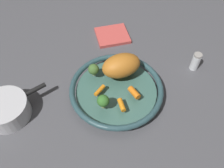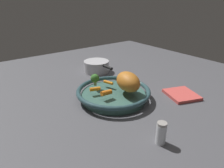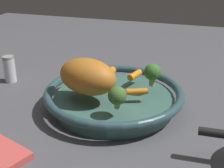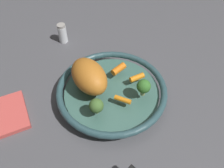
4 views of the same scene
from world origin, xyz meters
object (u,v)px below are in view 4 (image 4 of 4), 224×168
at_px(broccoli_floret_edge, 96,106).
at_px(roast_chicken_piece, 89,76).
at_px(salt_shaker, 62,33).
at_px(dish_towel, 4,116).
at_px(baby_carrot_center, 123,100).
at_px(baby_carrot_near_rim, 119,69).
at_px(baby_carrot_back, 137,77).
at_px(serving_bowl, 112,92).
at_px(broccoli_floret_small, 144,87).

bearing_deg(broccoli_floret_edge, roast_chicken_piece, -30.82).
relative_size(salt_shaker, dish_towel, 0.54).
bearing_deg(baby_carrot_center, baby_carrot_near_rim, -40.38).
height_order(baby_carrot_center, baby_carrot_near_rim, baby_carrot_near_rim).
bearing_deg(baby_carrot_center, salt_shaker, -11.75).
bearing_deg(broccoli_floret_edge, baby_carrot_back, -89.25).
height_order(baby_carrot_center, broccoli_floret_edge, broccoli_floret_edge).
height_order(broccoli_floret_edge, salt_shaker, broccoli_floret_edge).
bearing_deg(baby_carrot_back, dish_towel, 59.79).
relative_size(serving_bowl, baby_carrot_near_rim, 6.97).
bearing_deg(baby_carrot_center, dish_towel, 48.25).
height_order(baby_carrot_back, dish_towel, baby_carrot_back).
distance_m(baby_carrot_near_rim, broccoli_floret_edge, 0.17).
distance_m(serving_bowl, dish_towel, 0.32).
distance_m(baby_carrot_back, broccoli_floret_small, 0.07).
bearing_deg(salt_shaker, baby_carrot_center, 168.25).
bearing_deg(dish_towel, broccoli_floret_small, -128.65).
relative_size(baby_carrot_near_rim, broccoli_floret_small, 0.87).
bearing_deg(broccoli_floret_edge, serving_bowl, -69.24).
xyz_separation_m(baby_carrot_near_rim, salt_shaker, (0.30, -0.00, -0.02)).
xyz_separation_m(roast_chicken_piece, salt_shaker, (0.28, -0.11, -0.05)).
bearing_deg(salt_shaker, dish_towel, 115.35).
relative_size(baby_carrot_center, baby_carrot_back, 1.05).
relative_size(serving_bowl, baby_carrot_back, 7.25).
bearing_deg(broccoli_floret_edge, broccoli_floret_small, -109.42).
height_order(roast_chicken_piece, broccoli_floret_small, roast_chicken_piece).
bearing_deg(baby_carrot_center, baby_carrot_back, -73.70).
bearing_deg(roast_chicken_piece, dish_towel, 62.41).
xyz_separation_m(baby_carrot_near_rim, broccoli_floret_edge, (-0.07, 0.15, 0.02)).
relative_size(baby_carrot_near_rim, dish_towel, 0.34).
height_order(serving_bowl, baby_carrot_center, baby_carrot_center).
bearing_deg(serving_bowl, baby_carrot_near_rim, -63.46).
distance_m(baby_carrot_near_rim, broccoli_floret_small, 0.12).
bearing_deg(salt_shaker, broccoli_floret_small, 176.94).
bearing_deg(baby_carrot_back, serving_bowl, 66.68).
relative_size(baby_carrot_center, broccoli_floret_small, 0.87).
bearing_deg(serving_bowl, baby_carrot_center, 165.42).
relative_size(broccoli_floret_small, dish_towel, 0.39).
distance_m(serving_bowl, baby_carrot_back, 0.09).
relative_size(roast_chicken_piece, dish_towel, 1.00).
relative_size(serving_bowl, dish_towel, 2.38).
xyz_separation_m(baby_carrot_back, dish_towel, (0.20, 0.35, -0.05)).
xyz_separation_m(serving_bowl, roast_chicken_piece, (0.05, 0.04, 0.06)).
xyz_separation_m(serving_bowl, broccoli_floret_small, (-0.08, -0.04, 0.06)).
bearing_deg(baby_carrot_back, baby_carrot_near_rim, 13.28).
xyz_separation_m(baby_carrot_center, broccoli_floret_edge, (0.02, 0.08, 0.02)).
distance_m(baby_carrot_back, broccoli_floret_edge, 0.17).
distance_m(baby_carrot_back, dish_towel, 0.41).
distance_m(salt_shaker, dish_towel, 0.38).
height_order(roast_chicken_piece, baby_carrot_near_rim, roast_chicken_piece).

